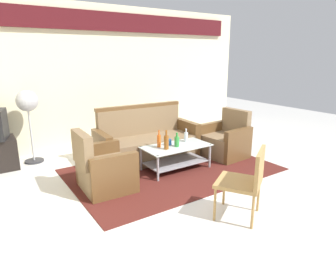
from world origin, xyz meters
name	(u,v)px	position (x,y,z in m)	size (l,w,h in m)	color
ground_plane	(208,190)	(0.00, 0.00, 0.00)	(14.00, 14.00, 0.00)	silver
wall_back	(114,73)	(0.00, 3.05, 1.48)	(6.52, 0.19, 2.80)	beige
rug	(172,170)	(0.02, 0.92, 0.01)	(3.24, 2.12, 0.01)	#511E19
couch	(147,143)	(-0.08, 1.58, 0.32)	(1.83, 0.81, 0.96)	#7F6647
armchair_left	(104,170)	(-1.19, 0.86, 0.29)	(0.72, 0.78, 0.85)	#7F6647
armchair_right	(225,141)	(1.23, 0.94, 0.29)	(0.75, 0.81, 0.85)	#7F6647
coffee_table	(176,154)	(0.09, 0.91, 0.27)	(1.10, 0.60, 0.40)	silver
bottle_clear	(186,137)	(0.36, 1.01, 0.49)	(0.07, 0.07, 0.22)	silver
bottle_green	(177,141)	(0.07, 0.86, 0.50)	(0.08, 0.08, 0.23)	#2D8C38
bottle_orange	(159,141)	(-0.19, 0.99, 0.52)	(0.06, 0.06, 0.28)	#D85919
bottle_brown	(166,142)	(-0.15, 0.84, 0.53)	(0.08, 0.08, 0.31)	brown
cup	(169,142)	(0.01, 1.00, 0.46)	(0.08, 0.08, 0.10)	#2659A5
pedestal_fan	(28,105)	(-1.80, 2.60, 1.01)	(0.36, 0.36, 1.27)	#2D2D33
wicker_chair	(247,178)	(-0.12, -0.77, 0.49)	(0.66, 0.66, 0.84)	#AD844C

